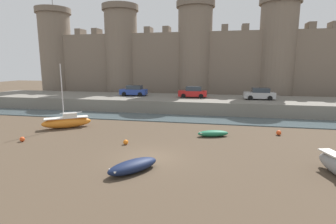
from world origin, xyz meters
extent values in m
plane|color=#4C3D2D|center=(0.00, 0.00, 0.00)|extent=(160.00, 160.00, 0.00)
cube|color=#47565B|center=(0.00, 13.87, 0.05)|extent=(80.00, 4.50, 0.10)
cube|color=slate|center=(0.00, 21.12, 0.88)|extent=(66.82, 10.00, 1.76)
cube|color=#7A6B5B|center=(0.00, 30.37, 6.03)|extent=(54.82, 2.80, 12.06)
cylinder|color=#7A6B5B|center=(-27.41, 30.37, 8.09)|extent=(5.90, 5.90, 16.18)
cylinder|color=#706254|center=(-27.41, 30.37, 16.68)|extent=(6.61, 6.61, 1.00)
cylinder|color=#4C4742|center=(-27.41, 30.37, 18.68)|extent=(0.10, 0.10, 3.00)
cylinder|color=#7A6B5B|center=(-13.71, 30.37, 8.09)|extent=(5.90, 5.90, 16.18)
cylinder|color=#706254|center=(-13.71, 30.37, 16.68)|extent=(6.61, 6.61, 1.00)
cylinder|color=#7A6B5B|center=(0.00, 30.37, 8.09)|extent=(5.90, 5.90, 16.18)
cylinder|color=#706254|center=(0.00, 30.37, 16.68)|extent=(6.61, 6.61, 1.00)
cylinder|color=#7A6B5B|center=(13.71, 30.37, 8.09)|extent=(5.90, 5.90, 16.18)
cylinder|color=#706254|center=(13.71, 30.37, 16.68)|extent=(6.61, 6.61, 1.00)
cube|color=#746557|center=(-21.86, 30.37, 12.61)|extent=(1.10, 2.52, 1.10)
cube|color=#746557|center=(-18.49, 30.37, 12.61)|extent=(1.10, 2.52, 1.10)
cube|color=#746557|center=(-8.41, 30.37, 12.61)|extent=(1.10, 2.52, 1.10)
cube|color=#746557|center=(-5.04, 30.37, 12.61)|extent=(1.10, 2.52, 1.10)
cube|color=#746557|center=(5.04, 30.37, 12.61)|extent=(1.10, 2.52, 1.10)
cube|color=#746557|center=(8.41, 30.37, 12.61)|extent=(1.10, 2.52, 1.10)
cube|color=#746557|center=(18.49, 30.37, 12.61)|extent=(1.10, 2.52, 1.10)
cube|color=#746557|center=(21.86, 30.37, 12.61)|extent=(1.10, 2.52, 1.10)
ellipsoid|color=#1E6B47|center=(4.24, 6.64, 0.29)|extent=(2.99, 1.72, 0.58)
ellipsoid|color=#339266|center=(4.24, 6.64, 0.35)|extent=(2.44, 1.37, 0.32)
cube|color=beige|center=(4.44, 6.70, 0.39)|extent=(0.42, 0.81, 0.06)
cube|color=beige|center=(3.18, 6.32, 0.37)|extent=(0.42, 0.57, 0.08)
ellipsoid|color=#141E3D|center=(-0.31, -2.56, 0.38)|extent=(3.08, 3.51, 0.76)
ellipsoid|color=navy|center=(-0.31, -2.56, 0.44)|extent=(2.48, 2.85, 0.42)
cube|color=beige|center=(-0.15, -2.36, 0.48)|extent=(0.97, 0.80, 0.06)
cube|color=beige|center=(-1.12, -3.64, 0.46)|extent=(0.72, 0.64, 0.08)
ellipsoid|color=orange|center=(-10.87, 7.00, 0.56)|extent=(4.67, 3.77, 1.12)
cube|color=silver|center=(-10.87, 7.00, 1.08)|extent=(4.09, 3.29, 0.08)
cube|color=silver|center=(-10.57, 7.21, 1.34)|extent=(1.56, 1.42, 0.44)
cylinder|color=silver|center=(-11.07, 6.86, 3.87)|extent=(0.10, 0.10, 5.48)
cylinder|color=silver|center=(-10.47, 7.28, 1.57)|extent=(1.84, 1.32, 0.08)
sphere|color=#E04C1E|center=(10.25, 8.30, 0.23)|extent=(0.46, 0.46, 0.46)
sphere|color=#E04C1E|center=(-11.76, 1.70, 0.21)|extent=(0.42, 0.42, 0.42)
sphere|color=orange|center=(-2.76, 2.68, 0.21)|extent=(0.41, 0.41, 0.41)
cube|color=#263F99|center=(-8.54, 21.73, 2.36)|extent=(4.15, 1.82, 0.80)
cube|color=#2D3842|center=(-8.39, 21.73, 3.06)|extent=(2.30, 1.56, 0.64)
cylinder|color=black|center=(-9.79, 20.84, 2.08)|extent=(0.64, 0.20, 0.64)
cylinder|color=black|center=(-9.84, 22.54, 2.08)|extent=(0.64, 0.20, 0.64)
cylinder|color=black|center=(-7.25, 20.91, 2.08)|extent=(0.64, 0.20, 0.64)
cylinder|color=black|center=(-7.30, 22.61, 2.08)|extent=(0.64, 0.20, 0.64)
cube|color=red|center=(0.73, 21.23, 2.36)|extent=(4.15, 1.82, 0.80)
cube|color=#2D3842|center=(0.88, 21.23, 3.06)|extent=(2.30, 1.56, 0.64)
cylinder|color=black|center=(-0.52, 20.34, 2.08)|extent=(0.64, 0.20, 0.64)
cylinder|color=black|center=(-0.57, 22.04, 2.08)|extent=(0.64, 0.20, 0.64)
cylinder|color=black|center=(2.02, 20.41, 2.08)|extent=(0.64, 0.20, 0.64)
cylinder|color=black|center=(1.97, 22.11, 2.08)|extent=(0.64, 0.20, 0.64)
cube|color=#B2B5B7|center=(9.99, 20.73, 2.36)|extent=(4.15, 1.82, 0.80)
cube|color=#2D3842|center=(10.14, 20.73, 3.06)|extent=(2.30, 1.56, 0.64)
cylinder|color=black|center=(8.75, 19.84, 2.08)|extent=(0.64, 0.20, 0.64)
cylinder|color=black|center=(8.70, 21.54, 2.08)|extent=(0.64, 0.20, 0.64)
cylinder|color=black|center=(11.29, 19.91, 2.08)|extent=(0.64, 0.20, 0.64)
cylinder|color=black|center=(11.24, 21.61, 2.08)|extent=(0.64, 0.20, 0.64)
camera|label=1|loc=(4.83, -17.02, 6.48)|focal=28.00mm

